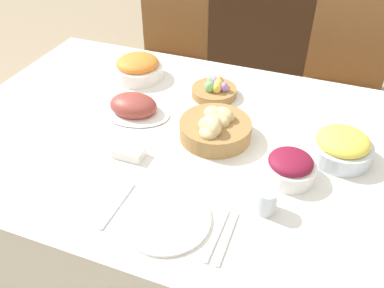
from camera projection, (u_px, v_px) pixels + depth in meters
The scene contains 17 objects.
ground_plane at pixel (193, 259), 1.91m from camera, with size 12.00×12.00×0.00m, color tan.
dining_table at pixel (193, 206), 1.69m from camera, with size 1.82×1.18×0.72m.
chair_far_right at pixel (341, 84), 2.15m from camera, with size 0.43×0.43×0.99m.
chair_far_left at pixel (167, 54), 2.43m from camera, with size 0.42×0.42×0.99m.
sideboard at pixel (244, 13), 3.08m from camera, with size 1.21×0.44×0.98m.
bread_basket at pixel (215, 128), 1.43m from camera, with size 0.26×0.26×0.11m.
egg_basket at pixel (215, 90), 1.67m from camera, with size 0.19×0.19×0.08m.
ham_platter at pixel (133, 107), 1.57m from camera, with size 0.29×0.20×0.08m.
carrot_bowl at pixel (138, 68), 1.78m from camera, with size 0.22×0.22×0.10m.
beet_salad_bowl at pixel (290, 167), 1.27m from camera, with size 0.16×0.16×0.09m.
pineapple_bowl at pixel (342, 147), 1.34m from camera, with size 0.21×0.21×0.10m.
dinner_plate at pixel (166, 219), 1.15m from camera, with size 0.26×0.26×0.01m.
fork at pixel (118, 206), 1.20m from camera, with size 0.01×0.20×0.00m.
knife at pixel (217, 235), 1.11m from camera, with size 0.01×0.20×0.00m.
spoon at pixel (228, 238), 1.10m from camera, with size 0.01×0.20×0.00m.
drinking_cup at pixel (266, 201), 1.16m from camera, with size 0.06×0.06×0.08m.
butter_dish at pixel (129, 152), 1.37m from camera, with size 0.10×0.06×0.03m.
Camera 1 is at (0.41, -1.09, 1.61)m, focal length 38.00 mm.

